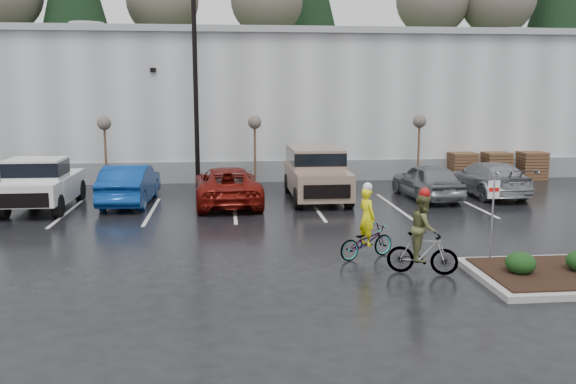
{
  "coord_description": "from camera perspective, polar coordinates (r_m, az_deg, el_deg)",
  "views": [
    {
      "loc": [
        -2.78,
        -14.05,
        4.47
      ],
      "look_at": [
        -0.93,
        4.09,
        1.3
      ],
      "focal_mm": 38.0,
      "sensor_mm": 36.0,
      "label": 1
    }
  ],
  "objects": [
    {
      "name": "fire_lane_sign",
      "position": [
        15.99,
        18.6,
        -1.71
      ],
      "size": [
        0.3,
        0.05,
        2.2
      ],
      "color": "gray",
      "rests_on": "ground"
    },
    {
      "name": "suv_tan",
      "position": [
        24.25,
        2.71,
        1.69
      ],
      "size": [
        2.2,
        5.1,
        2.06
      ],
      "primitive_type": null,
      "color": "#8D735F",
      "rests_on": "ground"
    },
    {
      "name": "pallet_stack_b",
      "position": [
        31.14,
        18.87,
        2.33
      ],
      "size": [
        1.2,
        1.2,
        1.35
      ],
      "primitive_type": "cube",
      "color": "#4C2E1E",
      "rests_on": "ground"
    },
    {
      "name": "wooded_ridge",
      "position": [
        59.13,
        -3.17,
        8.41
      ],
      "size": [
        80.0,
        25.0,
        6.0
      ],
      "primitive_type": "cube",
      "color": "#1F3B18",
      "rests_on": "ground"
    },
    {
      "name": "pickup_white",
      "position": [
        24.31,
        -21.8,
        0.89
      ],
      "size": [
        2.1,
        5.2,
        1.96
      ],
      "primitive_type": null,
      "color": "silver",
      "rests_on": "ground"
    },
    {
      "name": "pallet_stack_a",
      "position": [
        30.47,
        15.96,
        2.32
      ],
      "size": [
        1.2,
        1.2,
        1.35
      ],
      "primitive_type": "cube",
      "color": "#4C2E1E",
      "rests_on": "ground"
    },
    {
      "name": "shrub_a",
      "position": [
        15.25,
        20.94,
        -6.23
      ],
      "size": [
        0.7,
        0.7,
        0.52
      ],
      "primitive_type": "ellipsoid",
      "color": "black",
      "rests_on": "curb_island"
    },
    {
      "name": "cyclist_olive",
      "position": [
        14.99,
        12.51,
        -4.62
      ],
      "size": [
        1.69,
        0.97,
        2.11
      ],
      "rotation": [
        0.0,
        0.0,
        1.24
      ],
      "color": "#3F3F44",
      "rests_on": "ground"
    },
    {
      "name": "sapling_mid",
      "position": [
        27.14,
        -3.14,
        6.16
      ],
      "size": [
        0.6,
        0.6,
        3.2
      ],
      "color": "#4C2E1E",
      "rests_on": "ground"
    },
    {
      "name": "car_far_silver",
      "position": [
        26.57,
        18.15,
        1.21
      ],
      "size": [
        2.29,
        4.95,
        1.4
      ],
      "primitive_type": "imported",
      "rotation": [
        0.0,
        0.0,
        3.21
      ],
      "color": "#929499",
      "rests_on": "ground"
    },
    {
      "name": "car_red",
      "position": [
        23.44,
        -5.71,
        0.6
      ],
      "size": [
        2.66,
        5.31,
        1.44
      ],
      "primitive_type": "imported",
      "rotation": [
        0.0,
        0.0,
        3.19
      ],
      "color": "maroon",
      "rests_on": "ground"
    },
    {
      "name": "car_grey",
      "position": [
        25.11,
        12.87,
        1.03
      ],
      "size": [
        2.08,
        4.38,
        1.45
      ],
      "primitive_type": "imported",
      "rotation": [
        0.0,
        0.0,
        3.23
      ],
      "color": "slate",
      "rests_on": "ground"
    },
    {
      "name": "sapling_east",
      "position": [
        28.49,
        12.2,
        6.13
      ],
      "size": [
        0.6,
        0.6,
        3.2
      ],
      "color": "#4C2E1E",
      "rests_on": "ground"
    },
    {
      "name": "lamppost",
      "position": [
        26.11,
        -8.71,
        12.42
      ],
      "size": [
        0.5,
        1.0,
        9.22
      ],
      "color": "black",
      "rests_on": "ground"
    },
    {
      "name": "warehouse",
      "position": [
        36.16,
        -1.44,
        8.55
      ],
      "size": [
        60.5,
        15.5,
        7.2
      ],
      "color": "#A6A9AA",
      "rests_on": "ground"
    },
    {
      "name": "ground",
      "position": [
        15.0,
        5.16,
        -7.51
      ],
      "size": [
        120.0,
        120.0,
        0.0
      ],
      "primitive_type": "plane",
      "color": "black",
      "rests_on": "ground"
    },
    {
      "name": "cyclist_hivis",
      "position": [
        16.15,
        7.36,
        -3.95
      ],
      "size": [
        1.75,
        1.22,
        2.02
      ],
      "rotation": [
        0.0,
        0.0,
        2.0
      ],
      "color": "#3F3F44",
      "rests_on": "ground"
    },
    {
      "name": "pallet_stack_c",
      "position": [
        31.93,
        21.81,
        2.32
      ],
      "size": [
        1.2,
        1.2,
        1.35
      ],
      "primitive_type": "cube",
      "color": "#4C2E1E",
      "rests_on": "ground"
    },
    {
      "name": "car_blue",
      "position": [
        24.18,
        -14.58,
        0.74
      ],
      "size": [
        1.84,
        4.75,
        1.54
      ],
      "primitive_type": "imported",
      "rotation": [
        0.0,
        0.0,
        3.1
      ],
      "color": "navy",
      "rests_on": "ground"
    },
    {
      "name": "sapling_west",
      "position": [
        27.6,
        -16.81,
        5.82
      ],
      "size": [
        0.6,
        0.6,
        3.2
      ],
      "color": "#4C2E1E",
      "rests_on": "ground"
    }
  ]
}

